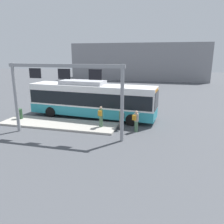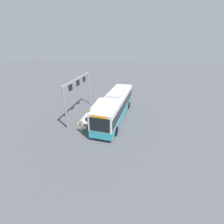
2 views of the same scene
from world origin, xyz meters
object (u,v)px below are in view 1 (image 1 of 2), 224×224
person_boarding (121,118)px  trash_bin (19,114)px  person_waiting_mid (136,121)px  person_waiting_near (101,116)px  bus_main (92,99)px

person_boarding → trash_bin: person_boarding is taller
person_boarding → person_waiting_mid: bearing=-138.4°
person_boarding → person_waiting_near: person_waiting_near is taller
bus_main → trash_bin: (-6.01, -2.54, -1.20)m
person_waiting_near → person_waiting_mid: (2.82, -0.02, -0.16)m
person_boarding → trash_bin: size_ratio=1.86×
bus_main → person_waiting_near: (1.78, -2.90, -0.76)m
person_boarding → person_waiting_near: 1.63m
person_waiting_near → trash_bin: bearing=88.9°
person_waiting_near → bus_main: bearing=33.1°
person_waiting_mid → trash_bin: person_waiting_mid is taller
bus_main → person_waiting_mid: (4.60, -2.92, -0.92)m
bus_main → trash_bin: bearing=-152.8°
person_waiting_near → trash_bin: size_ratio=1.86×
person_waiting_near → person_waiting_mid: 2.83m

